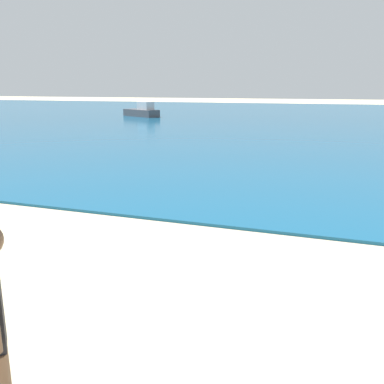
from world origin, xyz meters
name	(u,v)px	position (x,y,z in m)	size (l,w,h in m)	color
water	(318,118)	(0.00, 42.39, 0.03)	(160.00, 60.00, 0.06)	#14567F
boat_far	(142,111)	(-14.25, 38.41, 0.49)	(3.82, 2.76, 1.26)	#4C4C51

